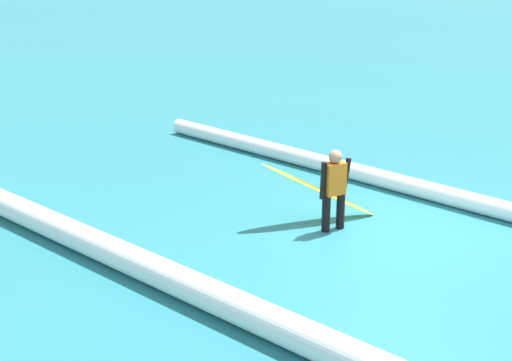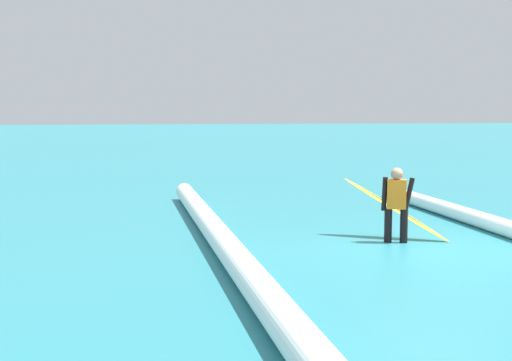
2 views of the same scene
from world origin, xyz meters
name	(u,v)px [view 1 (image 1 of 2)]	position (x,y,z in m)	size (l,w,h in m)	color
ground_plane	(395,238)	(0.00, 0.00, 0.00)	(185.79, 185.79, 0.00)	teal
surfer	(334,186)	(0.94, 0.41, 0.76)	(0.30, 0.57, 1.36)	black
surfboard	(319,190)	(1.36, 0.27, 0.54)	(1.32, 1.86, 1.12)	yellow
wave_crest_midground	(346,356)	(-1.72, 3.53, 0.21)	(0.43, 0.43, 18.56)	white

